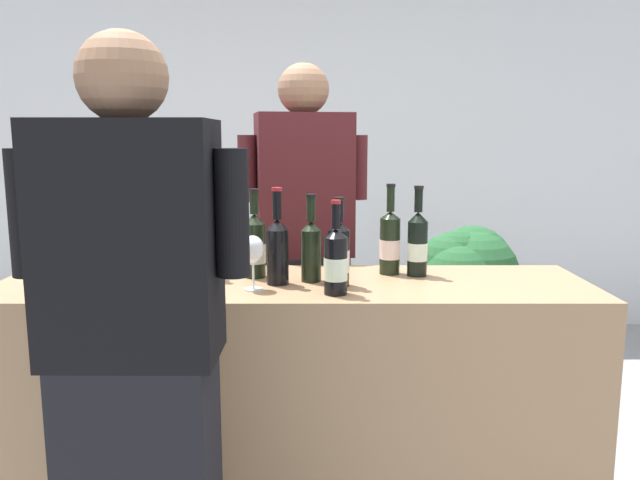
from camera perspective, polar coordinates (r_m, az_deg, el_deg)
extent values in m
cube|color=silver|center=(4.74, -1.13, 8.86)|extent=(8.00, 0.10, 2.80)
cube|color=#9E7A56|center=(2.35, -2.38, -15.06)|extent=(2.08, 0.58, 0.94)
cylinder|color=black|center=(2.15, -3.87, -1.57)|extent=(0.08, 0.08, 0.19)
cone|color=black|center=(2.14, -3.90, 1.42)|extent=(0.08, 0.08, 0.04)
cylinder|color=black|center=(2.13, -3.92, 3.20)|extent=(0.03, 0.03, 0.10)
cylinder|color=maroon|center=(2.12, -3.94, 4.66)|extent=(0.04, 0.04, 0.01)
cylinder|color=black|center=(2.31, 8.92, -0.81)|extent=(0.07, 0.07, 0.20)
cone|color=black|center=(2.29, 9.00, 2.10)|extent=(0.07, 0.07, 0.04)
cylinder|color=black|center=(2.28, 9.04, 3.58)|extent=(0.03, 0.03, 0.08)
cylinder|color=black|center=(2.28, 9.07, 4.77)|extent=(0.03, 0.03, 0.01)
cylinder|color=silver|center=(2.31, 8.92, -1.05)|extent=(0.07, 0.07, 0.07)
cylinder|color=black|center=(2.24, -12.99, -1.23)|extent=(0.07, 0.07, 0.20)
cone|color=black|center=(2.22, -13.10, 1.81)|extent=(0.07, 0.07, 0.04)
cylinder|color=black|center=(2.21, -13.15, 3.26)|extent=(0.03, 0.03, 0.07)
cylinder|color=maroon|center=(2.21, -13.20, 4.38)|extent=(0.03, 0.03, 0.01)
cylinder|color=silver|center=(2.24, -12.98, -1.48)|extent=(0.08, 0.08, 0.06)
cylinder|color=black|center=(2.19, -23.75, -1.93)|extent=(0.07, 0.07, 0.21)
cone|color=black|center=(2.18, -23.95, 1.14)|extent=(0.07, 0.07, 0.03)
cylinder|color=black|center=(2.17, -24.06, 2.70)|extent=(0.03, 0.03, 0.09)
cylinder|color=black|center=(2.16, -24.15, 4.03)|extent=(0.03, 0.03, 0.01)
cylinder|color=black|center=(2.28, -10.30, -1.22)|extent=(0.07, 0.07, 0.18)
cone|color=black|center=(2.26, -10.38, 1.52)|extent=(0.07, 0.07, 0.04)
cylinder|color=black|center=(2.25, -10.42, 2.97)|extent=(0.03, 0.03, 0.08)
cylinder|color=maroon|center=(2.25, -10.46, 4.10)|extent=(0.03, 0.03, 0.01)
cylinder|color=#ECE7C3|center=(2.28, -10.29, -1.44)|extent=(0.07, 0.07, 0.07)
cylinder|color=black|center=(2.13, 1.76, -1.67)|extent=(0.07, 0.07, 0.19)
cone|color=black|center=(2.11, 1.77, 1.28)|extent=(0.07, 0.07, 0.03)
cylinder|color=black|center=(2.10, 1.78, 2.64)|extent=(0.03, 0.03, 0.07)
cylinder|color=black|center=(2.10, 1.78, 3.78)|extent=(0.04, 0.04, 0.01)
cylinder|color=silver|center=(2.13, 1.76, -1.92)|extent=(0.07, 0.07, 0.08)
cylinder|color=black|center=(2.33, 6.43, -0.57)|extent=(0.07, 0.07, 0.21)
cone|color=black|center=(2.31, 6.49, 2.29)|extent=(0.07, 0.07, 0.03)
cylinder|color=black|center=(2.30, 6.51, 3.71)|extent=(0.03, 0.03, 0.09)
cylinder|color=black|center=(2.30, 6.54, 4.98)|extent=(0.03, 0.03, 0.01)
cylinder|color=beige|center=(2.33, 6.43, -0.83)|extent=(0.08, 0.08, 0.07)
cylinder|color=black|center=(2.40, -12.55, -0.36)|extent=(0.08, 0.08, 0.21)
cone|color=black|center=(2.38, -12.65, 2.57)|extent=(0.08, 0.08, 0.03)
cylinder|color=black|center=(2.38, -12.70, 3.96)|extent=(0.03, 0.03, 0.08)
cylinder|color=black|center=(2.37, -12.75, 5.12)|extent=(0.03, 0.03, 0.01)
cylinder|color=silver|center=(2.40, -12.54, -0.61)|extent=(0.08, 0.08, 0.06)
cylinder|color=black|center=(2.33, -16.18, -1.22)|extent=(0.07, 0.07, 0.18)
cone|color=black|center=(2.31, -16.30, 1.47)|extent=(0.07, 0.07, 0.04)
cylinder|color=black|center=(2.30, -16.36, 2.81)|extent=(0.03, 0.03, 0.07)
cylinder|color=black|center=(2.30, -16.41, 3.84)|extent=(0.04, 0.04, 0.01)
cylinder|color=white|center=(2.33, -16.17, -1.44)|extent=(0.07, 0.07, 0.07)
cylinder|color=black|center=(2.01, 1.48, -2.38)|extent=(0.08, 0.08, 0.19)
cone|color=black|center=(2.00, 1.49, 0.63)|extent=(0.08, 0.08, 0.03)
cylinder|color=black|center=(1.99, 1.50, 2.18)|extent=(0.03, 0.03, 0.08)
cylinder|color=maroon|center=(1.98, 1.50, 3.51)|extent=(0.03, 0.03, 0.01)
cylinder|color=silver|center=(2.02, 1.47, -2.64)|extent=(0.08, 0.08, 0.07)
cylinder|color=black|center=(2.19, -0.78, -1.46)|extent=(0.07, 0.07, 0.18)
cone|color=black|center=(2.18, -0.79, 1.30)|extent=(0.07, 0.07, 0.03)
cylinder|color=black|center=(2.17, -0.79, 2.80)|extent=(0.03, 0.03, 0.08)
cylinder|color=black|center=(2.16, -0.79, 4.06)|extent=(0.04, 0.04, 0.01)
cylinder|color=black|center=(2.27, -5.95, -0.97)|extent=(0.08, 0.08, 0.20)
cone|color=black|center=(2.25, -6.00, 1.94)|extent=(0.08, 0.08, 0.04)
cylinder|color=black|center=(2.25, -6.03, 3.38)|extent=(0.03, 0.03, 0.08)
cylinder|color=black|center=(2.24, -6.05, 4.53)|extent=(0.03, 0.03, 0.01)
cylinder|color=silver|center=(2.27, -5.95, -1.21)|extent=(0.08, 0.08, 0.07)
cylinder|color=silver|center=(2.10, -6.07, -4.49)|extent=(0.06, 0.06, 0.00)
cylinder|color=silver|center=(2.09, -6.09, -3.19)|extent=(0.01, 0.01, 0.09)
ellipsoid|color=silver|center=(2.07, -6.13, -0.83)|extent=(0.08, 0.08, 0.09)
ellipsoid|color=maroon|center=(2.08, -6.12, -1.26)|extent=(0.06, 0.06, 0.03)
cylinder|color=silver|center=(2.45, -22.11, -0.69)|extent=(0.19, 0.19, 0.21)
torus|color=silver|center=(2.43, -22.27, 1.86)|extent=(0.19, 0.19, 0.01)
cube|color=black|center=(2.88, -1.39, -10.46)|extent=(0.40, 0.30, 0.93)
cube|color=#47191E|center=(2.72, -1.46, 5.05)|extent=(0.44, 0.31, 0.62)
sphere|color=#8C664C|center=(2.72, -1.50, 13.63)|extent=(0.22, 0.22, 0.22)
cylinder|color=#47191E|center=(2.77, 3.55, 6.64)|extent=(0.08, 0.08, 0.28)
cylinder|color=#47191E|center=(2.69, -6.63, 6.52)|extent=(0.08, 0.08, 0.28)
cube|color=black|center=(1.54, -16.91, -0.16)|extent=(0.41, 0.24, 0.57)
sphere|color=#8C664C|center=(1.53, -17.61, 14.05)|extent=(0.21, 0.21, 0.21)
cylinder|color=black|center=(1.62, -25.26, 2.25)|extent=(0.08, 0.08, 0.30)
cylinder|color=black|center=(1.48, -8.01, 2.45)|extent=(0.08, 0.08, 0.30)
cylinder|color=brown|center=(3.61, 12.00, -12.29)|extent=(0.29, 0.29, 0.24)
sphere|color=#23562D|center=(3.51, 14.00, -3.09)|extent=(0.48, 0.48, 0.48)
sphere|color=#23562D|center=(3.49, 10.52, -3.73)|extent=(0.32, 0.32, 0.32)
sphere|color=#23562D|center=(3.46, 12.48, -1.75)|extent=(0.32, 0.32, 0.32)
sphere|color=#23562D|center=(3.58, 13.78, -2.30)|extent=(0.45, 0.45, 0.45)
sphere|color=#23562D|center=(3.38, 12.48, -3.77)|extent=(0.40, 0.40, 0.40)
sphere|color=#23562D|center=(3.36, 12.72, -3.48)|extent=(0.32, 0.32, 0.32)
sphere|color=#23562D|center=(3.46, 11.75, -2.65)|extent=(0.39, 0.39, 0.39)
cylinder|color=#4C3823|center=(3.48, 12.24, -5.81)|extent=(0.05, 0.05, 0.60)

